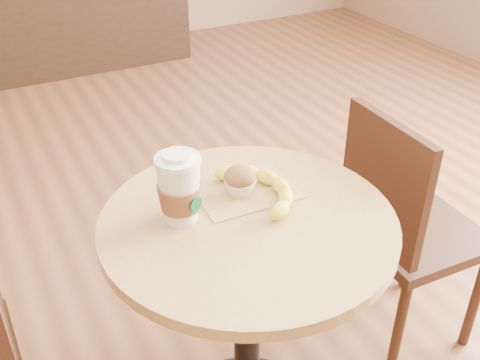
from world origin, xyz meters
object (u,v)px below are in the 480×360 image
Objects in this scene: cafe_table at (247,290)px; chair_right at (404,226)px; banana at (263,188)px; coffee_cup at (179,190)px; muffin at (240,180)px.

cafe_table is 0.60m from chair_right.
chair_right reaches higher than banana.
coffee_cup reaches higher than banana.
cafe_table is at bearing 100.49° from chair_right.
chair_right is at bearing 8.27° from cafe_table.
coffee_cup is (-0.14, 0.07, 0.30)m from cafe_table.
muffin is at bearing -12.80° from coffee_cup.
chair_right reaches higher than cafe_table.
banana is at bearing -36.03° from muffin.
chair_right is at bearing -1.20° from muffin.
chair_right is 10.64× the size of muffin.
coffee_cup is 0.17m from muffin.
banana is at bearing 41.20° from cafe_table.
cafe_table is 9.46× the size of muffin.
cafe_table is 2.82× the size of banana.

